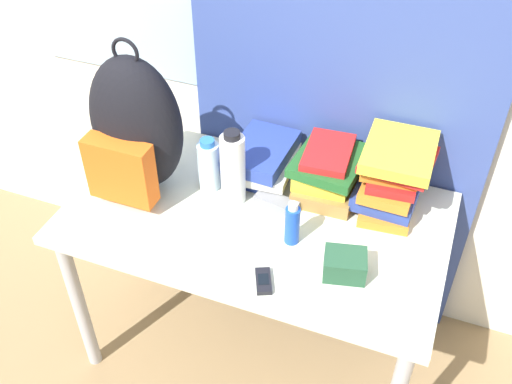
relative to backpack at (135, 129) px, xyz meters
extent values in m
cube|color=silver|center=(0.43, 0.44, 0.29)|extent=(6.00, 0.05, 2.50)
cube|color=#384C93|center=(0.58, 0.38, 0.29)|extent=(1.07, 0.04, 2.50)
cube|color=beige|center=(0.43, 0.00, -0.25)|extent=(1.25, 0.72, 0.03)
cylinder|color=#B2B2B7|center=(-0.15, -0.31, -0.61)|extent=(0.05, 0.05, 0.69)
cylinder|color=#B2B2B7|center=(-0.15, 0.30, -0.61)|extent=(0.05, 0.05, 0.69)
cylinder|color=#B2B2B7|center=(1.00, 0.30, -0.61)|extent=(0.05, 0.05, 0.69)
ellipsoid|color=black|center=(0.00, 0.01, 0.01)|extent=(0.32, 0.21, 0.49)
cube|color=#E05B19|center=(0.00, -0.12, -0.09)|extent=(0.23, 0.07, 0.22)
torus|color=black|center=(0.00, 0.01, 0.27)|extent=(0.09, 0.01, 0.09)
cube|color=navy|center=(0.38, 0.20, -0.22)|extent=(0.21, 0.22, 0.04)
cube|color=silver|center=(0.38, 0.20, -0.18)|extent=(0.22, 0.28, 0.03)
cube|color=navy|center=(0.37, 0.20, -0.14)|extent=(0.20, 0.28, 0.05)
cube|color=olive|center=(0.61, 0.21, -0.21)|extent=(0.21, 0.28, 0.05)
cube|color=yellow|center=(0.60, 0.21, -0.16)|extent=(0.20, 0.24, 0.06)
cube|color=#1E5623|center=(0.61, 0.20, -0.11)|extent=(0.24, 0.27, 0.03)
cube|color=red|center=(0.60, 0.21, -0.08)|extent=(0.17, 0.23, 0.03)
cube|color=orange|center=(0.82, 0.20, -0.22)|extent=(0.19, 0.28, 0.03)
cube|color=navy|center=(0.82, 0.20, -0.18)|extent=(0.21, 0.23, 0.05)
cube|color=orange|center=(0.82, 0.20, -0.13)|extent=(0.17, 0.28, 0.04)
cube|color=red|center=(0.82, 0.21, -0.10)|extent=(0.17, 0.25, 0.03)
cube|color=orange|center=(0.81, 0.21, -0.07)|extent=(0.20, 0.22, 0.02)
cube|color=red|center=(0.83, 0.21, -0.05)|extent=(0.23, 0.23, 0.03)
cube|color=yellow|center=(0.83, 0.21, -0.01)|extent=(0.22, 0.27, 0.04)
cylinder|color=silver|center=(0.22, 0.07, -0.15)|extent=(0.08, 0.08, 0.18)
cylinder|color=#286BB7|center=(0.22, 0.07, -0.05)|extent=(0.05, 0.05, 0.02)
cylinder|color=white|center=(0.33, 0.04, -0.11)|extent=(0.08, 0.08, 0.25)
cylinder|color=black|center=(0.33, 0.04, 0.03)|extent=(0.05, 0.05, 0.02)
cylinder|color=blue|center=(0.57, -0.08, -0.17)|extent=(0.05, 0.05, 0.14)
cylinder|color=white|center=(0.57, -0.08, -0.09)|extent=(0.03, 0.03, 0.02)
cube|color=black|center=(0.55, -0.27, -0.23)|extent=(0.08, 0.11, 0.02)
cube|color=black|center=(0.55, -0.27, -0.22)|extent=(0.05, 0.05, 0.00)
cube|color=gray|center=(0.48, 0.06, -0.22)|extent=(0.16, 0.08, 0.04)
cube|color=#234C33|center=(0.76, -0.15, -0.20)|extent=(0.14, 0.13, 0.07)
camera|label=1|loc=(0.95, -1.37, 1.12)|focal=42.00mm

